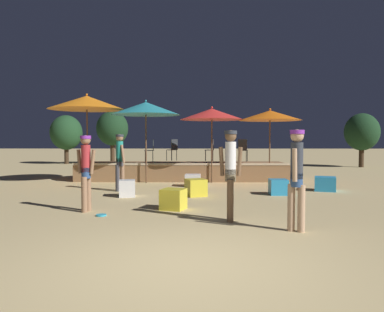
# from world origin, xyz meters

# --- Properties ---
(ground_plane) EXTENTS (120.00, 120.00, 0.00)m
(ground_plane) POSITION_xyz_m (0.00, 0.00, 0.00)
(ground_plane) COLOR tan
(wooden_deck) EXTENTS (8.34, 2.58, 0.73)m
(wooden_deck) POSITION_xyz_m (-0.38, 10.55, 0.32)
(wooden_deck) COLOR olive
(wooden_deck) RESTS_ON ground
(patio_umbrella_0) EXTENTS (2.56, 2.56, 3.08)m
(patio_umbrella_0) POSITION_xyz_m (-1.74, 9.09, 2.76)
(patio_umbrella_0) COLOR brown
(patio_umbrella_0) RESTS_ON ground
(patio_umbrella_1) EXTENTS (2.35, 2.35, 2.79)m
(patio_umbrella_1) POSITION_xyz_m (2.90, 9.36, 2.52)
(patio_umbrella_1) COLOR brown
(patio_umbrella_1) RESTS_ON ground
(patio_umbrella_2) EXTENTS (2.36, 2.36, 2.85)m
(patio_umbrella_2) POSITION_xyz_m (0.71, 9.19, 2.56)
(patio_umbrella_2) COLOR brown
(patio_umbrella_2) RESTS_ON ground
(patio_umbrella_3) EXTENTS (2.84, 2.84, 3.34)m
(patio_umbrella_3) POSITION_xyz_m (-3.98, 9.27, 3.00)
(patio_umbrella_3) COLOR brown
(patio_umbrella_3) RESTS_ON ground
(cube_seat_0) EXTENTS (0.51, 0.51, 0.48)m
(cube_seat_0) POSITION_xyz_m (-1.82, 5.73, 0.24)
(cube_seat_0) COLOR white
(cube_seat_0) RESTS_ON ground
(cube_seat_1) EXTENTS (0.68, 0.68, 0.49)m
(cube_seat_1) POSITION_xyz_m (0.12, 5.88, 0.24)
(cube_seat_1) COLOR yellow
(cube_seat_1) RESTS_ON ground
(cube_seat_2) EXTENTS (0.65, 0.65, 0.48)m
(cube_seat_2) POSITION_xyz_m (-0.40, 3.83, 0.24)
(cube_seat_2) COLOR yellow
(cube_seat_2) RESTS_ON ground
(cube_seat_3) EXTENTS (0.79, 0.79, 0.44)m
(cube_seat_3) POSITION_xyz_m (4.20, 7.01, 0.22)
(cube_seat_3) COLOR #2D9EDB
(cube_seat_3) RESTS_ON ground
(cube_seat_4) EXTENTS (0.55, 0.55, 0.42)m
(cube_seat_4) POSITION_xyz_m (0.01, 8.08, 0.21)
(cube_seat_4) COLOR white
(cube_seat_4) RESTS_ON ground
(cube_seat_5) EXTENTS (0.51, 0.51, 0.45)m
(cube_seat_5) POSITION_xyz_m (2.54, 6.17, 0.23)
(cube_seat_5) COLOR #2D9EDB
(cube_seat_5) RESTS_ON ground
(person_0) EXTENTS (0.40, 0.42, 1.79)m
(person_0) POSITION_xyz_m (-2.26, 6.86, 1.02)
(person_0) COLOR #3F3F47
(person_0) RESTS_ON ground
(person_1) EXTENTS (0.29, 0.48, 1.80)m
(person_1) POSITION_xyz_m (1.90, 1.78, 1.03)
(person_1) COLOR tan
(person_1) RESTS_ON ground
(person_2) EXTENTS (0.48, 0.29, 1.72)m
(person_2) POSITION_xyz_m (-2.34, 3.54, 0.97)
(person_2) COLOR #997051
(person_2) RESTS_ON ground
(person_3) EXTENTS (0.48, 0.31, 1.81)m
(person_3) POSITION_xyz_m (0.81, 2.59, 1.04)
(person_3) COLOR #72664C
(person_3) RESTS_ON ground
(bistro_chair_0) EXTENTS (0.42, 0.43, 0.90)m
(bistro_chair_0) POSITION_xyz_m (2.00, 10.28, 1.27)
(bistro_chair_0) COLOR #2D3338
(bistro_chair_0) RESTS_ON wooden_deck
(bistro_chair_1) EXTENTS (0.40, 0.40, 0.90)m
(bistro_chair_1) POSITION_xyz_m (-1.69, 10.25, 1.27)
(bistro_chair_1) COLOR #2D3338
(bistro_chair_1) RESTS_ON wooden_deck
(bistro_chair_2) EXTENTS (0.40, 0.40, 0.90)m
(bistro_chair_2) POSITION_xyz_m (0.75, 10.82, 1.27)
(bistro_chair_2) COLOR #47474C
(bistro_chair_2) RESTS_ON wooden_deck
(bistro_chair_3) EXTENTS (0.48, 0.48, 0.90)m
(bistro_chair_3) POSITION_xyz_m (-0.85, 10.96, 1.27)
(bistro_chair_3) COLOR #2D3338
(bistro_chair_3) RESTS_ON wooden_deck
(frisbee_disc) EXTENTS (0.22, 0.22, 0.03)m
(frisbee_disc) POSITION_xyz_m (-1.88, 3.06, 0.02)
(frisbee_disc) COLOR #33B2D8
(frisbee_disc) RESTS_ON ground
(background_tree_0) EXTENTS (2.04, 2.04, 3.45)m
(background_tree_0) POSITION_xyz_m (-5.33, 19.46, 2.31)
(background_tree_0) COLOR #3D2B1C
(background_tree_0) RESTS_ON ground
(background_tree_1) EXTENTS (2.07, 2.07, 3.20)m
(background_tree_1) POSITION_xyz_m (-8.44, 19.74, 2.05)
(background_tree_1) COLOR #3D2B1C
(background_tree_1) RESTS_ON ground
(background_tree_2) EXTENTS (1.96, 1.96, 3.13)m
(background_tree_2) POSITION_xyz_m (9.74, 17.07, 2.04)
(background_tree_2) COLOR #3D2B1C
(background_tree_2) RESTS_ON ground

